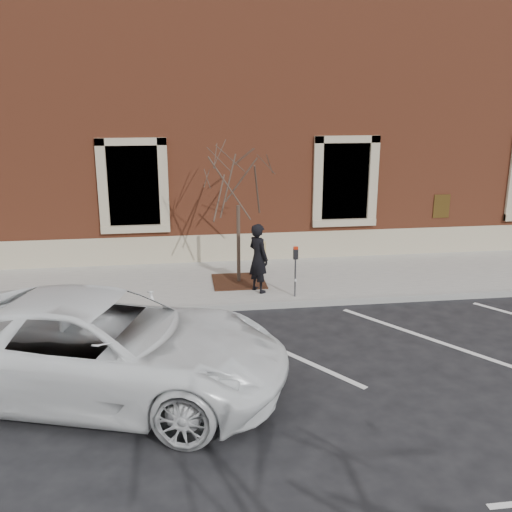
{
  "coord_description": "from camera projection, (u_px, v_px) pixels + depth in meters",
  "views": [
    {
      "loc": [
        -1.79,
        -12.38,
        4.84
      ],
      "look_at": [
        0.0,
        0.6,
        1.1
      ],
      "focal_mm": 40.0,
      "sensor_mm": 36.0,
      "label": 1
    }
  ],
  "objects": [
    {
      "name": "tree_grate",
      "position": [
        239.0,
        281.0,
        14.73
      ],
      "size": [
        1.33,
        1.33,
        0.03
      ],
      "primitive_type": "cube",
      "color": "#432115",
      "rests_on": "sidewalk_near"
    },
    {
      "name": "white_truck",
      "position": [
        102.0,
        346.0,
        9.33
      ],
      "size": [
        6.71,
        4.51,
        1.71
      ],
      "primitive_type": "imported",
      "rotation": [
        0.0,
        0.0,
        1.27
      ],
      "color": "white",
      "rests_on": "ground"
    },
    {
      "name": "man",
      "position": [
        258.0,
        258.0,
        13.81
      ],
      "size": [
        0.67,
        0.74,
        1.7
      ],
      "primitive_type": "imported",
      "rotation": [
        0.0,
        0.0,
        2.11
      ],
      "color": "black",
      "rests_on": "sidewalk_near"
    },
    {
      "name": "sidewalk_near",
      "position": [
        250.0,
        282.0,
        15.0
      ],
      "size": [
        40.0,
        3.5,
        0.15
      ],
      "primitive_type": "cube",
      "color": "beige",
      "rests_on": "ground"
    },
    {
      "name": "sapling",
      "position": [
        238.0,
        183.0,
        14.03
      ],
      "size": [
        2.2,
        2.2,
        3.66
      ],
      "color": "#4B3B2D",
      "rests_on": "sidewalk_near"
    },
    {
      "name": "curb_near",
      "position": [
        260.0,
        306.0,
        13.29
      ],
      "size": [
        40.0,
        0.12,
        0.15
      ],
      "primitive_type": "cube",
      "color": "#9E9E99",
      "rests_on": "ground"
    },
    {
      "name": "parking_stripes",
      "position": [
        275.0,
        348.0,
        11.26
      ],
      "size": [
        28.0,
        4.4,
        0.01
      ],
      "primitive_type": null,
      "color": "silver",
      "rests_on": "ground"
    },
    {
      "name": "building_civic",
      "position": [
        228.0,
        119.0,
        19.63
      ],
      "size": [
        40.0,
        8.62,
        8.0
      ],
      "color": "brown",
      "rests_on": "ground"
    },
    {
      "name": "parking_meter",
      "position": [
        295.0,
        262.0,
        13.45
      ],
      "size": [
        0.11,
        0.09,
        1.23
      ],
      "rotation": [
        0.0,
        0.0,
        0.11
      ],
      "color": "#595B60",
      "rests_on": "sidewalk_near"
    },
    {
      "name": "ground",
      "position": [
        259.0,
        308.0,
        13.35
      ],
      "size": [
        120.0,
        120.0,
        0.0
      ],
      "primitive_type": "plane",
      "color": "#28282B",
      "rests_on": "ground"
    }
  ]
}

